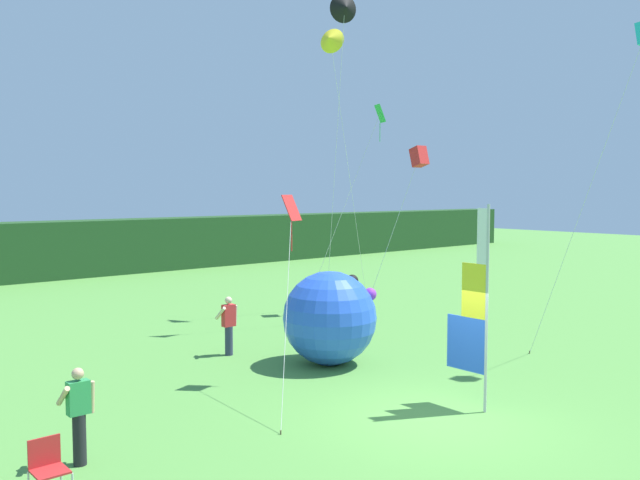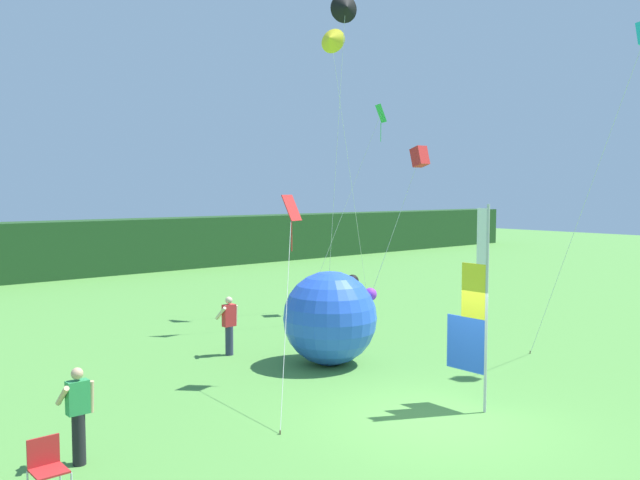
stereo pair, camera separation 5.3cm
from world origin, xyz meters
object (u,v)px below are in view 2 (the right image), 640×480
at_px(kite_red_diamond_4, 291,220).
at_px(person_mid_field, 339,305).
at_px(person_far_left, 229,324).
at_px(folding_chair, 47,464).
at_px(kite_yellow_delta_5, 331,40).
at_px(inflatable_balloon, 330,318).
at_px(kite_red_box_2, 419,158).
at_px(kite_green_diamond_3, 375,129).
at_px(person_near_banner, 78,413).
at_px(kite_black_delta_0, 345,9).
at_px(banner_flag, 475,312).

bearing_deg(kite_red_diamond_4, person_mid_field, 36.27).
height_order(person_far_left, folding_chair, person_far_left).
bearing_deg(kite_yellow_delta_5, kite_red_diamond_4, -137.74).
distance_m(person_mid_field, inflatable_balloon, 3.80).
height_order(inflatable_balloon, folding_chair, inflatable_balloon).
height_order(folding_chair, kite_yellow_delta_5, kite_yellow_delta_5).
bearing_deg(folding_chair, kite_red_box_2, 15.94).
bearing_deg(kite_green_diamond_3, kite_yellow_delta_5, 160.48).
xyz_separation_m(person_near_banner, kite_black_delta_0, (10.96, 5.27, 9.64)).
bearing_deg(inflatable_balloon, person_far_left, 120.07).
distance_m(folding_chair, kite_black_delta_0, 16.62).
bearing_deg(folding_chair, person_near_banner, 47.12).
height_order(person_near_banner, person_far_left, person_near_banner).
relative_size(banner_flag, kite_red_diamond_4, 0.96).
relative_size(banner_flag, inflatable_balloon, 1.74).
bearing_deg(kite_yellow_delta_5, person_mid_field, -127.02).
bearing_deg(kite_green_diamond_3, banner_flag, -124.72).
distance_m(person_mid_field, kite_black_delta_0, 9.64).
bearing_deg(kite_red_diamond_4, kite_black_delta_0, 36.29).
bearing_deg(person_far_left, kite_red_box_2, -18.87).
distance_m(person_mid_field, kite_green_diamond_3, 7.26).
bearing_deg(kite_red_box_2, kite_black_delta_0, 106.71).
relative_size(kite_black_delta_0, kite_green_diamond_3, 1.41).
xyz_separation_m(banner_flag, person_near_banner, (-7.39, 2.59, -1.19)).
bearing_deg(person_mid_field, banner_flag, -111.13).
bearing_deg(kite_yellow_delta_5, person_far_left, -156.97).
bearing_deg(kite_red_box_2, inflatable_balloon, -171.63).
xyz_separation_m(person_far_left, kite_yellow_delta_5, (6.15, 2.62, 9.16)).
distance_m(inflatable_balloon, kite_green_diamond_3, 9.66).
relative_size(folding_chair, kite_green_diamond_3, 0.11).
bearing_deg(person_mid_field, inflatable_balloon, -135.99).
xyz_separation_m(person_far_left, kite_red_diamond_4, (-0.41, -3.35, 3.03)).
distance_m(kite_red_box_2, kite_green_diamond_3, 4.68).
bearing_deg(kite_red_box_2, person_far_left, 161.13).
bearing_deg(person_mid_field, kite_green_diamond_3, 28.72).
xyz_separation_m(person_near_banner, kite_yellow_delta_5, (12.15, 7.29, 9.15)).
distance_m(inflatable_balloon, folding_chair, 8.84).
bearing_deg(banner_flag, kite_red_box_2, 50.70).
bearing_deg(banner_flag, kite_yellow_delta_5, 64.26).
height_order(kite_red_diamond_4, kite_yellow_delta_5, kite_yellow_delta_5).
bearing_deg(kite_green_diamond_3, kite_red_box_2, -117.73).
distance_m(kite_black_delta_0, kite_red_diamond_4, 9.39).
bearing_deg(folding_chair, kite_red_diamond_4, 18.92).
height_order(kite_black_delta_0, kite_green_diamond_3, kite_black_delta_0).
xyz_separation_m(person_near_banner, kite_red_diamond_4, (5.59, 1.32, 3.03)).
bearing_deg(person_far_left, kite_red_diamond_4, -96.96).
xyz_separation_m(person_far_left, inflatable_balloon, (1.50, -2.58, 0.37)).
height_order(kite_black_delta_0, kite_yellow_delta_5, kite_black_delta_0).
xyz_separation_m(folding_chair, kite_black_delta_0, (11.77, 6.14, 10.01)).
distance_m(banner_flag, person_far_left, 7.49).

